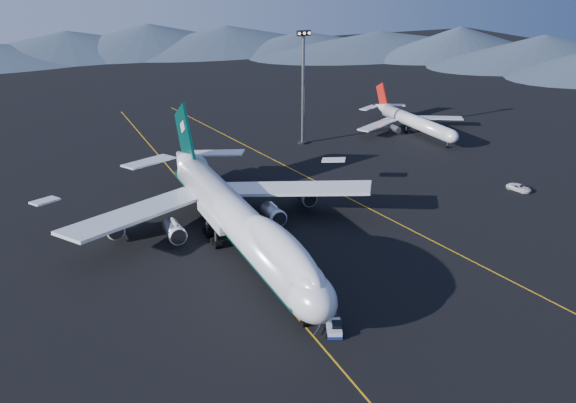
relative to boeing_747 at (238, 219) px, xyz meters
name	(u,v)px	position (x,y,z in m)	size (l,w,h in m)	color
ground	(239,250)	(0.00, -0.03, -5.81)	(500.00, 500.00, 0.00)	black
taxiway_line_main	(239,250)	(0.00, -0.03, -5.80)	(0.25, 220.00, 0.01)	orange
taxiway_line_side	(360,204)	(30.00, 9.97, -5.80)	(0.25, 200.00, 0.01)	orange
boeing_747	(238,219)	(0.00, 0.00, 0.00)	(59.62, 72.43, 19.37)	silver
pushback_tug	(334,329)	(3.00, -29.53, -5.26)	(3.46, 4.53, 1.77)	silver
second_jet	(413,121)	(70.67, 50.86, -2.39)	(35.15, 39.71, 11.30)	silver
service_van	(519,188)	(65.11, 2.56, -5.08)	(2.43, 5.27, 1.46)	white
floodlight_mast	(303,88)	(37.94, 54.47, 9.14)	(3.65, 2.73, 29.51)	black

